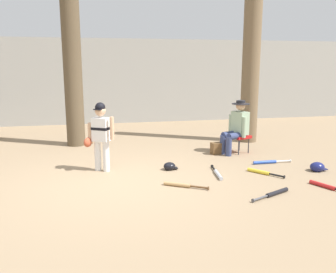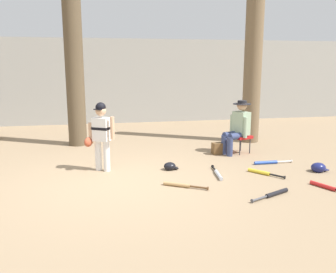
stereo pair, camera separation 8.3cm
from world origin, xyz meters
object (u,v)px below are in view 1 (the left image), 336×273
at_px(folding_stool, 239,137).
at_px(bat_yellow_trainer, 261,172).
at_px(bat_aluminum_silver, 218,174).
at_px(bat_blue_youth, 268,162).
at_px(young_ballplayer, 100,132).
at_px(bat_red_barrel, 326,186).
at_px(tree_behind_spectator, 251,57).
at_px(seated_spectator, 237,126).
at_px(handbag_beside_stool, 219,148).
at_px(bat_wood_tan, 181,185).
at_px(tree_near_player, 72,58).
at_px(batting_helmet_black, 170,166).
at_px(batting_helmet_navy, 317,167).
at_px(bat_black_composite, 275,193).

height_order(folding_stool, bat_yellow_trainer, folding_stool).
distance_m(bat_yellow_trainer, bat_aluminum_silver, 0.83).
xyz_separation_m(folding_stool, bat_blue_youth, (0.21, -0.99, -0.33)).
height_order(young_ballplayer, bat_yellow_trainer, young_ballplayer).
distance_m(folding_stool, bat_red_barrel, 2.60).
height_order(tree_behind_spectator, young_ballplayer, tree_behind_spectator).
bearing_deg(seated_spectator, handbag_beside_stool, 176.27).
height_order(handbag_beside_stool, bat_blue_youth, handbag_beside_stool).
bearing_deg(bat_wood_tan, folding_stool, 46.80).
bearing_deg(bat_yellow_trainer, tree_behind_spectator, 70.55).
bearing_deg(handbag_beside_stool, tree_near_player, 153.18).
height_order(young_ballplayer, batting_helmet_black, young_ballplayer).
distance_m(folding_stool, bat_blue_youth, 1.07).
bearing_deg(young_ballplayer, tree_near_player, 103.04).
bearing_deg(bat_wood_tan, handbag_beside_stool, 55.29).
relative_size(bat_aluminum_silver, bat_wood_tan, 1.17).
bearing_deg(young_ballplayer, bat_aluminum_silver, -19.67).
height_order(folding_stool, seated_spectator, seated_spectator).
relative_size(tree_behind_spectator, young_ballplayer, 3.89).
xyz_separation_m(bat_wood_tan, batting_helmet_navy, (2.75, 0.33, 0.05)).
height_order(bat_red_barrel, bat_blue_youth, same).
bearing_deg(folding_stool, tree_near_player, 156.47).
relative_size(bat_red_barrel, bat_aluminum_silver, 0.89).
xyz_separation_m(bat_yellow_trainer, bat_red_barrel, (0.68, -0.94, 0.00)).
relative_size(young_ballplayer, bat_black_composite, 1.70).
xyz_separation_m(tree_behind_spectator, handbag_beside_stool, (-1.23, -1.15, -2.04)).
xyz_separation_m(tree_behind_spectator, bat_yellow_trainer, (-0.97, -2.75, -2.14)).
bearing_deg(batting_helmet_navy, bat_black_composite, -144.79).
bearing_deg(bat_black_composite, bat_blue_youth, 65.81).
distance_m(tree_near_player, bat_aluminum_silver, 4.60).
bearing_deg(handbag_beside_stool, bat_black_composite, -91.08).
relative_size(handbag_beside_stool, batting_helmet_navy, 1.05).
bearing_deg(bat_red_barrel, bat_wood_tan, 166.68).
height_order(bat_red_barrel, bat_aluminum_silver, same).
bearing_deg(seated_spectator, tree_near_player, 155.49).
height_order(folding_stool, handbag_beside_stool, folding_stool).
bearing_deg(bat_red_barrel, bat_black_composite, -172.39).
xyz_separation_m(folding_stool, batting_helmet_navy, (0.88, -1.67, -0.28)).
distance_m(tree_near_player, batting_helmet_black, 3.80).
xyz_separation_m(folding_stool, bat_yellow_trainer, (-0.24, -1.61, -0.33)).
relative_size(bat_yellow_trainer, bat_wood_tan, 0.89).
distance_m(bat_yellow_trainer, batting_helmet_black, 1.72).
height_order(bat_blue_youth, batting_helmet_black, batting_helmet_black).
xyz_separation_m(tree_near_player, bat_aluminum_silver, (2.62, -3.14, -2.11)).
bearing_deg(bat_yellow_trainer, handbag_beside_stool, 99.19).
height_order(handbag_beside_stool, bat_black_composite, handbag_beside_stool).
height_order(tree_near_player, batting_helmet_black, tree_near_player).
relative_size(tree_behind_spectator, bat_blue_youth, 6.15).
height_order(seated_spectator, bat_wood_tan, seated_spectator).
xyz_separation_m(tree_behind_spectator, young_ballplayer, (-3.86, -1.94, -1.43)).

